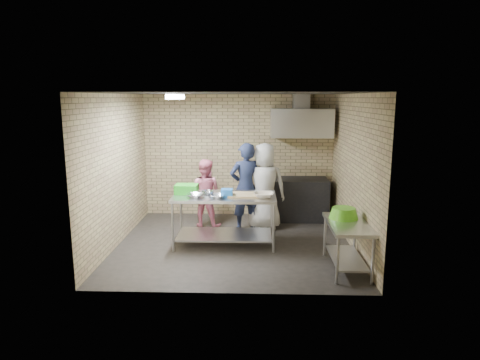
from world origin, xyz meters
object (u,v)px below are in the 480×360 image
at_px(green_crate, 186,189).
at_px(bottle_green, 321,126).
at_px(man_navy, 245,187).
at_px(woman_pink, 205,193).
at_px(woman_white, 264,186).
at_px(blue_tub, 227,193).
at_px(prep_table, 225,220).
at_px(side_counter, 347,246).
at_px(bottle_red, 303,126).
at_px(green_basin, 344,213).
at_px(stove, 299,199).

distance_m(green_crate, bottle_green, 3.37).
xyz_separation_m(bottle_green, man_navy, (-1.61, -1.01, -1.13)).
relative_size(woman_pink, woman_white, 0.80).
xyz_separation_m(green_crate, blue_tub, (0.75, -0.22, -0.02)).
height_order(green_crate, woman_white, woman_white).
xyz_separation_m(blue_tub, bottle_green, (1.92, 2.01, 1.03)).
height_order(prep_table, woman_pink, woman_pink).
distance_m(bottle_green, man_navy, 2.22).
bearing_deg(man_navy, side_counter, 111.16).
relative_size(blue_tub, bottle_red, 1.13).
relative_size(bottle_red, woman_pink, 0.13).
bearing_deg(man_navy, woman_white, 175.32).
distance_m(prep_table, bottle_red, 2.93).
distance_m(green_basin, man_navy, 2.35).
distance_m(blue_tub, bottle_red, 2.73).
xyz_separation_m(side_counter, stove, (-0.45, 2.75, 0.08)).
relative_size(green_crate, bottle_green, 2.71).
xyz_separation_m(prep_table, bottle_red, (1.57, 1.91, 1.57)).
distance_m(side_counter, bottle_green, 3.41).
xyz_separation_m(man_navy, woman_pink, (-0.84, 0.18, -0.18)).
xyz_separation_m(prep_table, side_counter, (1.97, -1.08, -0.08)).
height_order(side_counter, bottle_red, bottle_red).
xyz_separation_m(side_counter, woman_white, (-1.23, 2.07, 0.50)).
xyz_separation_m(prep_table, bottle_green, (1.97, 1.91, 1.56)).
distance_m(green_basin, bottle_green, 2.98).
bearing_deg(woman_pink, green_basin, 153.57).
height_order(prep_table, blue_tub, blue_tub).
relative_size(side_counter, woman_white, 0.68).
height_order(man_navy, woman_white, man_navy).
bearing_deg(bottle_green, prep_table, -135.82).
bearing_deg(green_crate, side_counter, -24.12).
height_order(green_basin, man_navy, man_navy).
bearing_deg(woman_pink, bottle_green, -149.56).
height_order(green_crate, bottle_red, bottle_red).
bearing_deg(side_counter, stove, 99.29).
xyz_separation_m(blue_tub, bottle_red, (1.52, 2.01, 1.05)).
relative_size(green_basin, woman_pink, 0.33).
distance_m(bottle_red, woman_pink, 2.58).
bearing_deg(bottle_green, woman_pink, -161.19).
relative_size(side_counter, woman_pink, 0.85).
bearing_deg(prep_table, side_counter, -28.63).
distance_m(prep_table, blue_tub, 0.54).
distance_m(bottle_red, bottle_green, 0.40).
bearing_deg(stove, woman_pink, -163.44).
distance_m(woman_pink, woman_white, 1.23).
height_order(green_crate, woman_pink, woman_pink).
relative_size(prep_table, bottle_green, 12.21).
bearing_deg(blue_tub, prep_table, 116.57).
relative_size(bottle_green, woman_pink, 0.11).
bearing_deg(bottle_red, prep_table, -129.36).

